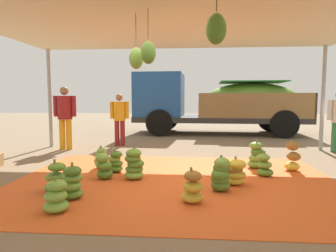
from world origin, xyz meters
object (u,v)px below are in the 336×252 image
banana_bunch_3 (116,162)px  banana_bunch_7 (264,166)px  banana_bunch_5 (134,165)px  banana_bunch_11 (72,183)px  worker_2 (65,113)px  banana_bunch_2 (293,157)px  banana_bunch_10 (221,175)px  cargo_truck_main (215,102)px  banana_bunch_4 (193,188)px  banana_bunch_8 (101,158)px  banana_bunch_0 (235,173)px  banana_bunch_6 (55,178)px  banana_bunch_9 (104,167)px  worker_1 (120,116)px  banana_bunch_1 (56,197)px  banana_bunch_12 (256,156)px

banana_bunch_3 → banana_bunch_7: bearing=-1.5°
banana_bunch_5 → banana_bunch_11: (-0.68, -1.02, -0.04)m
banana_bunch_11 → worker_2: worker_2 is taller
banana_bunch_2 → banana_bunch_10: 2.02m
cargo_truck_main → banana_bunch_5: bearing=-106.0°
banana_bunch_4 → banana_bunch_7: bearing=47.9°
banana_bunch_3 → banana_bunch_7: size_ratio=0.99×
banana_bunch_8 → banana_bunch_11: size_ratio=0.90×
banana_bunch_0 → worker_2: worker_2 is taller
banana_bunch_6 → banana_bunch_8: 1.50m
banana_bunch_7 → banana_bunch_9: (-2.81, -0.42, 0.03)m
banana_bunch_2 → banana_bunch_4: banana_bunch_2 is taller
worker_2 → banana_bunch_0: bearing=-36.0°
banana_bunch_8 → banana_bunch_10: (2.24, -1.27, 0.04)m
banana_bunch_6 → banana_bunch_9: size_ratio=0.99×
banana_bunch_7 → worker_1: bearing=136.9°
banana_bunch_4 → banana_bunch_5: bearing=133.3°
banana_bunch_2 → banana_bunch_6: (-3.97, -1.55, -0.06)m
worker_1 → banana_bunch_8: bearing=-83.9°
banana_bunch_5 → banana_bunch_10: size_ratio=1.06×
banana_bunch_1 → worker_1: worker_1 is taller
banana_bunch_6 → cargo_truck_main: 8.24m
banana_bunch_2 → worker_2: 5.78m
banana_bunch_8 → worker_2: 2.75m
banana_bunch_8 → worker_2: size_ratio=0.26×
banana_bunch_1 → banana_bunch_3: (0.24, 1.94, 0.01)m
banana_bunch_12 → banana_bunch_11: bearing=-145.8°
banana_bunch_1 → worker_2: (-1.77, 4.29, 0.82)m
banana_bunch_0 → banana_bunch_12: (0.60, 1.19, 0.05)m
banana_bunch_8 → banana_bunch_0: bearing=-20.4°
banana_bunch_0 → banana_bunch_8: (-2.50, 0.93, 0.00)m
banana_bunch_10 → cargo_truck_main: cargo_truck_main is taller
banana_bunch_11 → worker_1: 4.66m
banana_bunch_10 → banana_bunch_12: size_ratio=0.97×
banana_bunch_7 → banana_bunch_8: bearing=173.5°
banana_bunch_3 → banana_bunch_6: (-0.60, -1.20, 0.01)m
banana_bunch_6 → banana_bunch_10: banana_bunch_10 is taller
banana_bunch_6 → worker_1: (-0.08, 4.32, 0.69)m
banana_bunch_2 → worker_2: (-5.38, 2.00, 0.74)m
banana_bunch_2 → cargo_truck_main: (-0.96, 6.04, 1.00)m
banana_bunch_12 → cargo_truck_main: (-0.31, 5.85, 1.01)m
banana_bunch_3 → banana_bunch_6: 1.34m
banana_bunch_1 → banana_bunch_6: 0.83m
banana_bunch_5 → banana_bunch_3: bearing=134.7°
banana_bunch_8 → banana_bunch_11: bearing=-85.3°
banana_bunch_3 → cargo_truck_main: size_ratio=0.07×
banana_bunch_1 → banana_bunch_3: 1.95m
banana_bunch_8 → banana_bunch_10: banana_bunch_10 is taller
banana_bunch_7 → worker_1: (-3.42, 3.20, 0.70)m
banana_bunch_1 → cargo_truck_main: 8.81m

